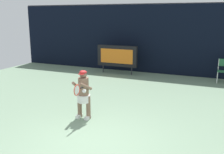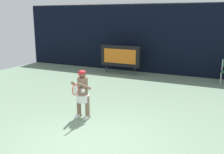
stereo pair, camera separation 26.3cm
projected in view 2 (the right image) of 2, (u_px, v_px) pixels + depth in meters
The scene contains 5 objects.
ground at pixel (85, 146), 6.27m from camera, with size 18.00×22.00×0.03m.
backdrop_screen at pixel (172, 40), 13.50m from camera, with size 18.00×0.12×3.66m.
scoreboard at pixel (120, 56), 13.88m from camera, with size 2.20×0.21×1.50m.
tennis_player at pixel (83, 92), 7.84m from camera, with size 0.53×0.61×1.47m.
tennis_racket at pixel (76, 90), 7.21m from camera, with size 0.03×0.60×0.31m.
Camera 2 is at (3.03, -5.09, 3.02)m, focal length 42.25 mm.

